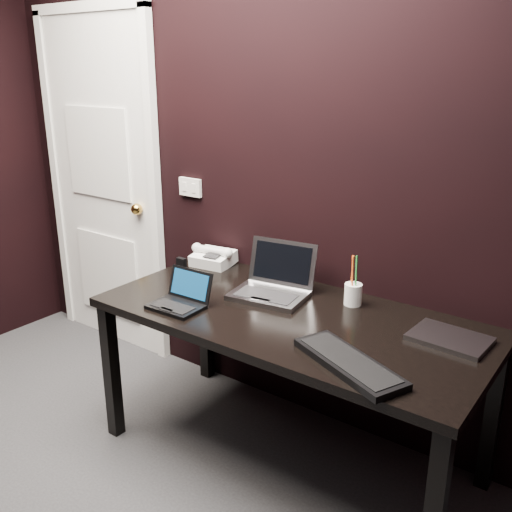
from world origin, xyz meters
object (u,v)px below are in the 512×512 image
Objects in this scene: door at (103,185)px; silver_laptop at (272,286)px; closed_laptop at (450,339)px; mobile_phone at (181,271)px; netbook at (180,300)px; pen_cup at (353,293)px; desk at (290,330)px; desk_phone at (213,257)px; ext_keyboard at (349,363)px.

door reaches higher than silver_laptop.
mobile_phone is at bearing -175.02° from closed_laptop.
door is at bearing 174.46° from closed_laptop.
netbook is 0.77m from pen_cup.
door reaches higher than closed_laptop.
door reaches higher than desk.
door is 1.73m from desk.
door is at bearing 174.92° from desk_phone.
silver_laptop is 0.72m from ext_keyboard.
desk_phone is at bearing 90.39° from mobile_phone.
pen_cup reaches higher than netbook.
door is at bearing 153.64° from netbook.
desk is at bearing 148.09° from ext_keyboard.
silver_laptop is 1.49× the size of desk_phone.
netbook is at bearing -142.23° from pen_cup.
mobile_phone is (0.00, -0.25, -0.00)m from desk_phone.
door reaches higher than netbook.
pen_cup reaches higher than ext_keyboard.
netbook is 1.15m from closed_laptop.
ext_keyboard is at bearing -31.91° from desk.
desk_phone is (-1.10, 0.55, 0.03)m from ext_keyboard.
ext_keyboard is 1.94× the size of desk_phone.
silver_laptop is at bearing 10.66° from mobile_phone.
silver_laptop is at bearing -9.47° from door.
ext_keyboard is 2.12× the size of pen_cup.
ext_keyboard is at bearing -64.34° from pen_cup.
netbook reaches higher than mobile_phone.
mobile_phone is at bearing -165.99° from pen_cup.
silver_laptop is 0.77× the size of ext_keyboard.
door is 4.34× the size of ext_keyboard.
desk_phone is 0.85m from pen_cup.
desk is at bearing -35.31° from silver_laptop.
ext_keyboard reaches higher than desk.
desk is 0.66m from closed_laptop.
closed_laptop is at bearing 1.52° from silver_laptop.
ext_keyboard is 1.62× the size of closed_laptop.
desk is at bearing -124.29° from pen_cup.
desk_phone reaches higher than ext_keyboard.
ext_keyboard is 0.47m from closed_laptop.
closed_laptop is 0.48m from pen_cup.
silver_laptop is 0.52m from desk_phone.
desk is at bearing 26.89° from netbook.
desk is 15.89× the size of mobile_phone.
ext_keyboard is 4.61× the size of mobile_phone.
door reaches higher than pen_cup.
pen_cup reaches higher than desk.
silver_laptop is at bearing 144.69° from desk.
desk_phone is at bearing 162.33° from silver_laptop.
netbook is 0.57m from desk_phone.
netbook is 0.44m from silver_laptop.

